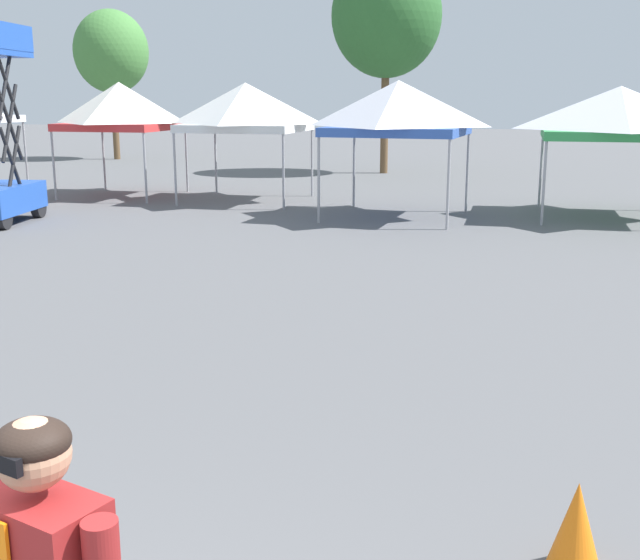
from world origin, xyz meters
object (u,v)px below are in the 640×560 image
(canopy_tent_far_left, at_px, (398,108))
(canopy_tent_behind_center, at_px, (619,112))
(canopy_tent_right_of_center, at_px, (246,107))
(tree_behind_tents_center, at_px, (386,16))
(traffic_cone_near_barrier, at_px, (576,526))
(tree_behind_tents_right, at_px, (111,52))
(canopy_tent_behind_right, at_px, (120,106))

(canopy_tent_far_left, xyz_separation_m, canopy_tent_behind_center, (4.82, 1.24, -0.10))
(canopy_tent_right_of_center, xyz_separation_m, tree_behind_tents_center, (2.06, 8.83, 3.03))
(canopy_tent_behind_center, xyz_separation_m, tree_behind_tents_center, (-7.10, 9.45, 3.11))
(canopy_tent_right_of_center, distance_m, traffic_cone_near_barrier, 17.44)
(canopy_tent_far_left, relative_size, tree_behind_tents_right, 0.49)
(canopy_tent_right_of_center, xyz_separation_m, tree_behind_tents_right, (-10.72, 12.26, 2.18))
(tree_behind_tents_center, bearing_deg, canopy_tent_behind_center, -53.08)
(canopy_tent_behind_right, bearing_deg, traffic_cone_near_barrier, -53.73)
(canopy_tent_right_of_center, distance_m, tree_behind_tents_center, 9.56)
(canopy_tent_right_of_center, height_order, traffic_cone_near_barrier, canopy_tent_right_of_center)
(canopy_tent_far_left, xyz_separation_m, tree_behind_tents_center, (-2.28, 10.69, 3.01))
(canopy_tent_far_left, relative_size, traffic_cone_near_barrier, 5.66)
(canopy_tent_right_of_center, relative_size, tree_behind_tents_right, 0.48)
(canopy_tent_behind_center, distance_m, tree_behind_tents_center, 12.22)
(tree_behind_tents_center, distance_m, tree_behind_tents_right, 13.26)
(canopy_tent_behind_right, bearing_deg, canopy_tent_behind_center, -3.44)
(canopy_tent_right_of_center, height_order, canopy_tent_far_left, canopy_tent_far_left)
(canopy_tent_far_left, height_order, tree_behind_tents_right, tree_behind_tents_right)
(canopy_tent_behind_right, xyz_separation_m, canopy_tent_right_of_center, (3.74, -0.16, -0.01))
(tree_behind_tents_right, distance_m, traffic_cone_near_barrier, 33.60)
(canopy_tent_behind_center, bearing_deg, traffic_cone_near_barrier, -95.46)
(canopy_tent_behind_center, bearing_deg, canopy_tent_behind_right, 176.56)
(canopy_tent_behind_right, bearing_deg, tree_behind_tents_right, 119.97)
(canopy_tent_behind_right, distance_m, canopy_tent_right_of_center, 3.74)
(canopy_tent_right_of_center, relative_size, traffic_cone_near_barrier, 5.57)
(canopy_tent_behind_right, height_order, tree_behind_tents_right, tree_behind_tents_right)
(tree_behind_tents_right, bearing_deg, canopy_tent_behind_center, -32.94)
(canopy_tent_far_left, bearing_deg, canopy_tent_behind_center, 14.39)
(canopy_tent_behind_right, height_order, traffic_cone_near_barrier, canopy_tent_behind_right)
(canopy_tent_behind_center, xyz_separation_m, tree_behind_tents_right, (-19.88, 12.88, 2.25))
(tree_behind_tents_right, height_order, traffic_cone_near_barrier, tree_behind_tents_right)
(canopy_tent_behind_right, distance_m, canopy_tent_behind_center, 12.92)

